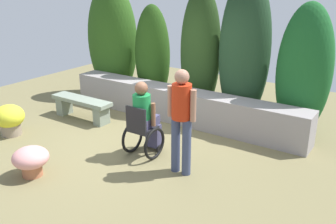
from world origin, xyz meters
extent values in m
plane|color=olive|center=(0.00, 0.00, 0.00)|extent=(11.25, 11.25, 0.00)
cube|color=gray|center=(0.00, 1.51, 0.35)|extent=(5.49, 0.54, 0.70)
ellipsoid|color=#2A5218|center=(-2.48, 2.20, 1.42)|extent=(1.40, 0.98, 2.84)
ellipsoid|color=#244814|center=(-1.21, 2.19, 1.18)|extent=(0.91, 0.64, 2.36)
ellipsoid|color=#243F18|center=(0.06, 2.23, 1.39)|extent=(0.93, 0.65, 2.78)
ellipsoid|color=#1F3C22|center=(1.10, 2.17, 1.52)|extent=(1.07, 0.75, 3.05)
ellipsoid|color=#1C5A26|center=(2.29, 2.21, 1.27)|extent=(1.04, 0.73, 2.54)
cube|color=gray|center=(-2.40, 0.42, 0.19)|extent=(0.20, 0.31, 0.39)
cube|color=gray|center=(-1.26, 0.42, 0.19)|extent=(0.20, 0.31, 0.39)
cube|color=gray|center=(-1.83, 0.42, 0.43)|extent=(1.50, 0.36, 0.08)
cube|color=black|center=(0.35, -0.24, 0.50)|extent=(0.40, 0.40, 0.06)
cube|color=black|center=(0.35, -0.42, 0.73)|extent=(0.40, 0.04, 0.40)
cube|color=black|center=(0.35, 0.08, 0.10)|extent=(0.28, 0.12, 0.03)
torus|color=black|center=(0.11, -0.24, 0.28)|extent=(0.05, 0.56, 0.56)
torus|color=black|center=(0.59, -0.24, 0.28)|extent=(0.05, 0.56, 0.56)
cylinder|color=black|center=(0.21, 0.01, 0.05)|extent=(0.03, 0.10, 0.10)
cylinder|color=black|center=(0.49, 0.01, 0.05)|extent=(0.03, 0.10, 0.10)
cube|color=#434064|center=(0.35, -0.14, 0.61)|extent=(0.30, 0.40, 0.16)
cube|color=#434064|center=(0.35, 0.06, 0.27)|extent=(0.26, 0.14, 0.43)
cylinder|color=#1D8743|center=(0.35, -0.26, 0.86)|extent=(0.30, 0.30, 0.50)
cylinder|color=brown|center=(0.16, -0.20, 0.78)|extent=(0.08, 0.08, 0.40)
cylinder|color=brown|center=(0.54, -0.20, 0.78)|extent=(0.08, 0.08, 0.40)
sphere|color=brown|center=(0.35, -0.26, 1.22)|extent=(0.22, 0.22, 0.22)
cylinder|color=#3A4364|center=(1.11, -0.39, 0.46)|extent=(0.14, 0.14, 0.92)
cylinder|color=#3A4364|center=(1.31, -0.39, 0.46)|extent=(0.14, 0.14, 0.92)
cylinder|color=red|center=(1.21, -0.39, 1.19)|extent=(0.30, 0.30, 0.54)
cylinder|color=#A8755C|center=(1.01, -0.39, 1.16)|extent=(0.09, 0.09, 0.49)
cylinder|color=#A8755C|center=(1.41, -0.39, 1.16)|extent=(0.09, 0.09, 0.49)
sphere|color=#A8755C|center=(1.21, -0.39, 1.57)|extent=(0.22, 0.22, 0.22)
cylinder|color=gray|center=(-2.35, -0.98, 0.13)|extent=(0.39, 0.39, 0.27)
ellipsoid|color=#3A6E2F|center=(-2.35, -0.98, 0.32)|extent=(0.43, 0.43, 0.16)
ellipsoid|color=yellow|center=(-2.35, -0.98, 0.39)|extent=(0.58, 0.58, 0.45)
cylinder|color=#AB6544|center=(-0.66, -1.77, 0.11)|extent=(0.31, 0.31, 0.22)
ellipsoid|color=#375914|center=(-0.66, -1.77, 0.26)|extent=(0.34, 0.34, 0.11)
ellipsoid|color=pink|center=(-0.66, -1.77, 0.31)|extent=(0.56, 0.56, 0.33)
camera|label=1|loc=(3.97, -4.85, 2.93)|focal=39.75mm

